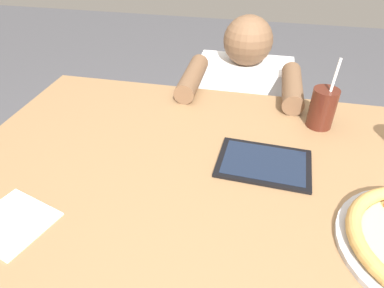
% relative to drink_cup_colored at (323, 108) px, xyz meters
% --- Properties ---
extents(dining_table, '(1.32, 0.91, 0.75)m').
position_rel_drink_cup_colored_xyz_m(dining_table, '(-0.29, -0.29, -0.17)').
color(dining_table, '#936D47').
rests_on(dining_table, ground).
extents(drink_cup_colored, '(0.08, 0.08, 0.21)m').
position_rel_drink_cup_colored_xyz_m(drink_cup_colored, '(0.00, 0.00, 0.00)').
color(drink_cup_colored, '#4C1E14').
rests_on(drink_cup_colored, dining_table).
extents(paper_napkin, '(0.20, 0.18, 0.00)m').
position_rel_drink_cup_colored_xyz_m(paper_napkin, '(-0.68, -0.54, -0.06)').
color(paper_napkin, white).
rests_on(paper_napkin, dining_table).
extents(tablet, '(0.25, 0.18, 0.01)m').
position_rel_drink_cup_colored_xyz_m(tablet, '(-0.16, -0.23, -0.06)').
color(tablet, black).
rests_on(tablet, dining_table).
extents(diner_seated, '(0.43, 0.53, 0.96)m').
position_rel_drink_cup_colored_xyz_m(diner_seated, '(-0.26, 0.40, -0.38)').
color(diner_seated, '#333847').
rests_on(diner_seated, ground).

